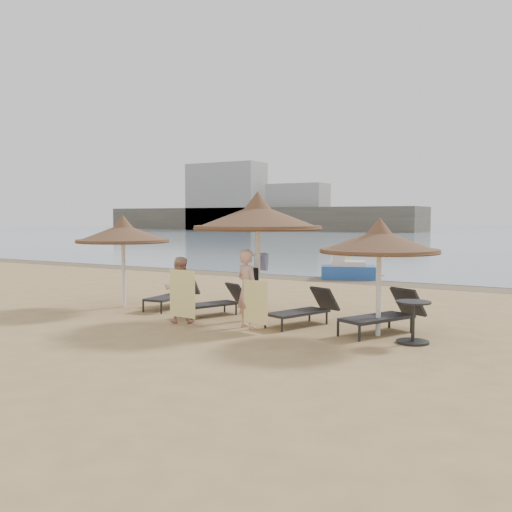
{
  "coord_description": "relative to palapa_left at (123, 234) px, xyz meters",
  "views": [
    {
      "loc": [
        6.94,
        -11.14,
        2.48
      ],
      "look_at": [
        -0.23,
        1.2,
        1.49
      ],
      "focal_mm": 40.0,
      "sensor_mm": 36.0,
      "label": 1
    }
  ],
  "objects": [
    {
      "name": "ground",
      "position": [
        3.98,
        -0.44,
        -2.01
      ],
      "size": [
        160.0,
        160.0,
        0.0
      ],
      "primitive_type": "plane",
      "color": "tan",
      "rests_on": "ground"
    },
    {
      "name": "wet_sand_strip",
      "position": [
        3.98,
        8.96,
        -2.01
      ],
      "size": [
        200.0,
        1.6,
        0.01
      ],
      "primitive_type": "cube",
      "color": "brown",
      "rests_on": "ground"
    },
    {
      "name": "far_shore",
      "position": [
        -21.12,
        77.38,
        0.9
      ],
      "size": [
        150.0,
        54.8,
        12.0
      ],
      "color": "#5E5647",
      "rests_on": "ground"
    },
    {
      "name": "palapa_left",
      "position": [
        0.0,
        0.0,
        0.0
      ],
      "size": [
        2.55,
        2.55,
        2.53
      ],
      "rotation": [
        0.0,
        0.0,
        0.38
      ],
      "color": "white",
      "rests_on": "ground"
    },
    {
      "name": "palapa_center",
      "position": [
        4.11,
        0.21,
        0.44
      ],
      "size": [
        3.11,
        3.11,
        3.08
      ],
      "rotation": [
        0.0,
        0.0,
        -0.32
      ],
      "color": "white",
      "rests_on": "ground"
    },
    {
      "name": "palapa_right",
      "position": [
        7.22,
        -0.15,
        -0.05
      ],
      "size": [
        2.49,
        2.49,
        2.47
      ],
      "rotation": [
        0.0,
        0.0,
        -0.39
      ],
      "color": "white",
      "rests_on": "ground"
    },
    {
      "name": "lounger_far_left",
      "position": [
        1.26,
        0.63,
        -1.63
      ],
      "size": [
        0.76,
        1.93,
        0.84
      ],
      "rotation": [
        0.0,
        0.0,
        0.07
      ],
      "color": "black",
      "rests_on": "ground"
    },
    {
      "name": "lounger_near_left",
      "position": [
        2.96,
        0.23,
        -1.66
      ],
      "size": [
        1.2,
        1.82,
        0.78
      ],
      "rotation": [
        0.0,
        0.0,
        -0.4
      ],
      "color": "black",
      "rests_on": "ground"
    },
    {
      "name": "lounger_near_right",
      "position": [
        5.42,
        0.17,
        -1.64
      ],
      "size": [
        1.21,
        1.94,
        0.83
      ],
      "rotation": [
        0.0,
        0.0,
        -0.35
      ],
      "color": "black",
      "rests_on": "ground"
    },
    {
      "name": "lounger_far_right",
      "position": [
        7.28,
        0.23,
        -1.6
      ],
      "size": [
        1.48,
        2.14,
        0.92
      ],
      "rotation": [
        0.0,
        0.0,
        -0.44
      ],
      "color": "black",
      "rests_on": "ground"
    },
    {
      "name": "side_table",
      "position": [
        8.04,
        -0.51,
        -1.62
      ],
      "size": [
        0.68,
        0.68,
        0.83
      ],
      "rotation": [
        0.0,
        0.0,
        0.07
      ],
      "color": "black",
      "rests_on": "ground"
    },
    {
      "name": "person_left",
      "position": [
        2.74,
        -1.06,
        -1.12
      ],
      "size": [
        0.96,
        0.8,
        1.79
      ],
      "primitive_type": "imported",
      "rotation": [
        0.0,
        0.0,
        3.52
      ],
      "color": "tan",
      "rests_on": "ground"
    },
    {
      "name": "person_right",
      "position": [
        4.47,
        -0.86,
        -0.99
      ],
      "size": [
        1.1,
        0.93,
        2.04
      ],
      "primitive_type": "imported",
      "rotation": [
        0.0,
        0.0,
        2.74
      ],
      "color": "tan",
      "rests_on": "ground"
    },
    {
      "name": "towel_left",
      "position": [
        3.09,
        -1.41,
        -1.27
      ],
      "size": [
        0.77,
        0.09,
        1.08
      ],
      "rotation": [
        0.0,
        0.0,
        -0.09
      ],
      "color": "yellow",
      "rests_on": "ground"
    },
    {
      "name": "towel_right",
      "position": [
        4.82,
        -1.11,
        -1.37
      ],
      "size": [
        0.66,
        0.13,
        0.94
      ],
      "rotation": [
        0.0,
        0.0,
        -0.16
      ],
      "color": "yellow",
      "rests_on": "ground"
    },
    {
      "name": "bag_patterned",
      "position": [
        4.11,
        0.39,
        -0.63
      ],
      "size": [
        0.34,
        0.13,
        0.42
      ],
      "rotation": [
        0.0,
        0.0,
        -0.05
      ],
      "color": "silver",
      "rests_on": "ground"
    },
    {
      "name": "bag_dark",
      "position": [
        4.11,
        0.05,
        -0.91
      ],
      "size": [
        0.24,
        0.16,
        0.32
      ],
      "rotation": [
        0.0,
        0.0,
        -0.41
      ],
      "color": "black",
      "rests_on": "ground"
    },
    {
      "name": "pedal_boat",
      "position": [
        2.75,
        9.74,
        -1.65
      ],
      "size": [
        2.4,
        1.92,
        0.97
      ],
      "rotation": [
        0.0,
        0.0,
        0.38
      ],
      "color": "#224FA6",
      "rests_on": "ground"
    },
    {
      "name": "buoy_left",
      "position": [
        -2.01,
        22.33,
        -1.85
      ],
      "size": [
        0.32,
        0.32,
        0.32
      ],
      "primitive_type": "sphere",
      "color": "yellow",
      "rests_on": "ground"
    }
  ]
}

